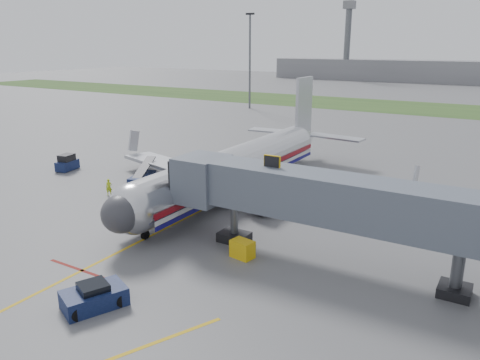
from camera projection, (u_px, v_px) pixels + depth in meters
The scene contains 16 objects.
ground at pixel (126, 248), 33.41m from camera, with size 400.00×400.00×0.00m, color #565659.
grass_strip at pixel (406, 107), 107.48m from camera, with size 300.00×25.00×0.01m, color #2D4C1E.
apron_markings at pixel (36, 294), 27.32m from camera, with size 21.52×50.00×0.01m.
airliner at pixel (237, 166), 45.22m from camera, with size 32.10×35.67×10.25m.
jet_bridge at pixel (325, 199), 29.92m from camera, with size 25.30×4.00×6.90m.
light_mast_left at pixel (250, 59), 102.82m from camera, with size 2.00×0.44×20.40m.
distant_terminal at pixel (426, 71), 177.14m from camera, with size 120.00×14.00×8.00m, color slate.
control_tower at pixel (348, 35), 184.11m from camera, with size 4.00×4.00×30.00m.
pushback_tug at pixel (94, 297), 25.86m from camera, with size 3.25×3.91×1.40m.
baggage_tug at pixel (67, 163), 53.79m from camera, with size 1.89×2.89×1.86m.
baggage_cart_a at pixel (136, 195), 42.27m from camera, with size 1.85×1.85×1.83m.
baggage_cart_b at pixel (182, 191), 43.15m from camera, with size 2.18×2.18×1.90m.
baggage_cart_c at pixel (212, 174), 48.57m from camera, with size 2.11×2.11×1.98m.
belt_loader at pixel (142, 178), 48.65m from camera, with size 2.75×4.94×2.34m.
ground_power_cart at pixel (242, 249), 31.82m from camera, with size 1.68×1.27×1.22m.
ramp_worker at pixel (109, 187), 44.93m from camera, with size 0.58×0.38×1.59m, color #B3D218.
Camera 1 is at (22.78, -22.14, 14.05)m, focal length 35.00 mm.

